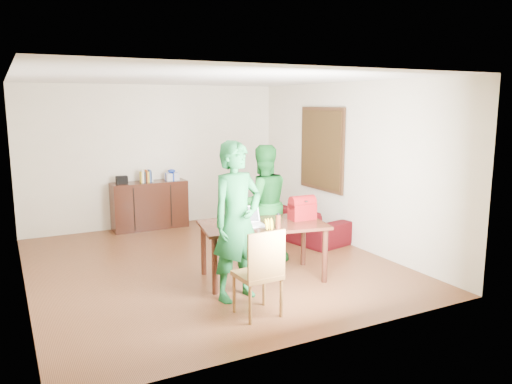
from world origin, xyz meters
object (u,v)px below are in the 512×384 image
chair (258,290)px  red_bag (302,210)px  person_far (263,204)px  bottle (278,221)px  table (263,230)px  laptop (252,223)px  person_near (237,221)px  sofa (296,221)px

chair → red_bag: bearing=37.0°
person_far → bottle: person_far is taller
table → laptop: bearing=-151.1°
person_near → red_bag: (1.19, 0.42, -0.06)m
laptop → person_far: bearing=58.1°
person_near → bottle: bearing=-1.0°
table → sofa: size_ratio=0.89×
person_far → sofa: person_far is taller
table → red_bag: bearing=6.4°
laptop → person_near: bearing=-130.2°
sofa → table: bearing=124.5°
table → person_far: person_far is taller
red_bag → sofa: size_ratio=0.18×
chair → sofa: chair is taller
chair → person_near: (0.01, 0.58, 0.67)m
person_far → laptop: person_far is taller
table → sofa: (1.54, 1.63, -0.38)m
person_far → red_bag: size_ratio=4.95×
person_far → bottle: (-0.32, -1.02, -0.01)m
chair → red_bag: 1.68m
table → bottle: bearing=-69.5°
bottle → sofa: (1.49, 1.95, -0.58)m
red_bag → sofa: 2.02m
table → person_far: 0.82m
person_near → laptop: (0.40, 0.40, -0.15)m
chair → red_bag: (1.21, 0.99, 0.61)m
person_far → laptop: 0.96m
chair → laptop: bearing=64.7°
table → red_bag: 0.64m
table → sofa: 2.27m
red_bag → sofa: red_bag is taller
table → person_far: size_ratio=1.02×
chair → bottle: (0.67, 0.72, 0.57)m
person_far → bottle: bearing=82.3°
laptop → red_bag: (0.80, 0.02, 0.09)m
laptop → chair: bearing=-107.9°
table → red_bag: (0.59, -0.05, 0.23)m
bottle → sofa: bearing=52.7°
sofa → person_far: bearing=116.3°
table → sofa: bearing=57.6°
bottle → person_near: bearing=-167.4°
person_near → sofa: size_ratio=0.96×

